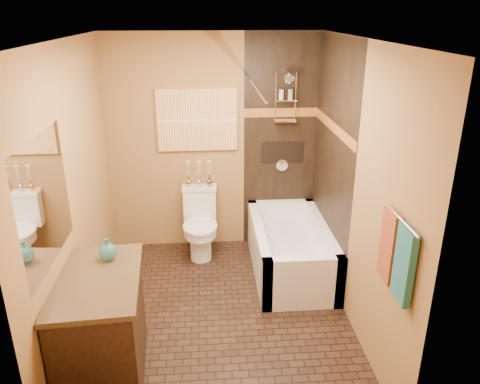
{
  "coord_description": "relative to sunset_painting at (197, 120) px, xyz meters",
  "views": [
    {
      "loc": [
        -0.1,
        -3.72,
        2.72
      ],
      "look_at": [
        0.22,
        0.4,
        1.09
      ],
      "focal_mm": 35.0,
      "sensor_mm": 36.0,
      "label": 1
    }
  ],
  "objects": [
    {
      "name": "alcove_tile_back",
      "position": [
        0.95,
        0.01,
        -0.3
      ],
      "size": [
        0.85,
        0.01,
        2.5
      ],
      "primitive_type": "cube",
      "color": "black",
      "rests_on": "wall_back"
    },
    {
      "name": "ceiling",
      "position": [
        0.18,
        -1.48,
        0.95
      ],
      "size": [
        3.0,
        3.0,
        0.0
      ],
      "primitive_type": "plane",
      "color": "silver",
      "rests_on": "wall_back"
    },
    {
      "name": "wall_left",
      "position": [
        -1.02,
        -1.48,
        -0.3
      ],
      "size": [
        0.02,
        3.0,
        2.5
      ],
      "primitive_type": "cube",
      "color": "olive",
      "rests_on": "floor"
    },
    {
      "name": "vanity",
      "position": [
        -0.74,
        -2.18,
        -1.1
      ],
      "size": [
        0.68,
        1.05,
        0.89
      ],
      "rotation": [
        0.0,
        0.0,
        0.07
      ],
      "color": "black",
      "rests_on": "floor"
    },
    {
      "name": "toilet",
      "position": [
        -0.0,
        -0.26,
        -1.15
      ],
      "size": [
        0.4,
        0.59,
        0.79
      ],
      "rotation": [
        0.0,
        0.0,
        -0.03
      ],
      "color": "white",
      "rests_on": "floor"
    },
    {
      "name": "towel_bar",
      "position": [
        1.33,
        -2.53,
        -0.1
      ],
      "size": [
        0.02,
        0.55,
        0.02
      ],
      "primitive_type": "cylinder",
      "rotation": [
        1.57,
        0.0,
        0.0
      ],
      "color": "silver",
      "rests_on": "wall_right"
    },
    {
      "name": "towel_rust",
      "position": [
        1.34,
        -2.4,
        -0.37
      ],
      "size": [
        0.05,
        0.22,
        0.52
      ],
      "primitive_type": "cube",
      "color": "maroon",
      "rests_on": "towel_bar"
    },
    {
      "name": "bathtub",
      "position": [
        0.98,
        -0.73,
        -1.33
      ],
      "size": [
        0.8,
        1.5,
        0.55
      ],
      "color": "white",
      "rests_on": "floor"
    },
    {
      "name": "wall_front",
      "position": [
        0.18,
        -2.98,
        -0.3
      ],
      "size": [
        2.4,
        0.02,
        2.5
      ],
      "primitive_type": "cube",
      "color": "olive",
      "rests_on": "floor"
    },
    {
      "name": "sunset_painting",
      "position": [
        0.0,
        0.0,
        0.0
      ],
      "size": [
        0.9,
        0.04,
        0.7
      ],
      "primitive_type": "cube",
      "color": "orange",
      "rests_on": "wall_back"
    },
    {
      "name": "alcove_niche",
      "position": [
        0.98,
        0.01,
        -0.4
      ],
      "size": [
        0.5,
        0.01,
        0.25
      ],
      "primitive_type": "cube",
      "color": "black",
      "rests_on": "alcove_tile_back"
    },
    {
      "name": "bud_vases",
      "position": [
        -0.0,
        -0.09,
        -0.6
      ],
      "size": [
        0.31,
        0.06,
        0.3
      ],
      "color": "gold",
      "rests_on": "toilet"
    },
    {
      "name": "teal_bottle",
      "position": [
        -0.7,
        -1.92,
        -0.57
      ],
      "size": [
        0.17,
        0.17,
        0.22
      ],
      "primitive_type": null,
      "rotation": [
        0.0,
        0.0,
        -0.26
      ],
      "color": "#26726F",
      "rests_on": "vanity"
    },
    {
      "name": "mosaic_band_right",
      "position": [
        1.36,
        -0.73,
        0.07
      ],
      "size": [
        0.01,
        1.5,
        0.1
      ],
      "primitive_type": "cube",
      "color": "brown",
      "rests_on": "alcove_tile_right"
    },
    {
      "name": "mosaic_band_back",
      "position": [
        0.95,
        0.0,
        0.07
      ],
      "size": [
        0.85,
        0.01,
        0.1
      ],
      "primitive_type": "cube",
      "color": "brown",
      "rests_on": "alcove_tile_back"
    },
    {
      "name": "towel_teal",
      "position": [
        1.34,
        -2.66,
        -0.37
      ],
      "size": [
        0.05,
        0.22,
        0.52
      ],
      "primitive_type": "cube",
      "color": "#1E5E65",
      "rests_on": "towel_bar"
    },
    {
      "name": "shower_fixtures",
      "position": [
        0.98,
        -0.1,
        0.12
      ],
      "size": [
        0.24,
        0.33,
        1.16
      ],
      "color": "silver",
      "rests_on": "floor"
    },
    {
      "name": "curtain_rod",
      "position": [
        0.58,
        -0.73,
        0.47
      ],
      "size": [
        0.03,
        1.55,
        0.03
      ],
      "primitive_type": "cylinder",
      "rotation": [
        1.57,
        0.0,
        0.0
      ],
      "color": "silver",
      "rests_on": "wall_back"
    },
    {
      "name": "floor",
      "position": [
        0.18,
        -1.48,
        -1.55
      ],
      "size": [
        3.0,
        3.0,
        0.0
      ],
      "primitive_type": "plane",
      "color": "black",
      "rests_on": "ground"
    },
    {
      "name": "alcove_tile_right",
      "position": [
        1.37,
        -0.73,
        -0.3
      ],
      "size": [
        0.01,
        1.5,
        2.5
      ],
      "primitive_type": "cube",
      "color": "black",
      "rests_on": "wall_right"
    },
    {
      "name": "wall_back",
      "position": [
        0.18,
        0.02,
        -0.3
      ],
      "size": [
        2.4,
        0.02,
        2.5
      ],
      "primitive_type": "cube",
      "color": "olive",
      "rests_on": "floor"
    },
    {
      "name": "wall_right",
      "position": [
        1.38,
        -1.48,
        -0.3
      ],
      "size": [
        0.02,
        3.0,
        2.5
      ],
      "primitive_type": "cube",
      "color": "olive",
      "rests_on": "floor"
    },
    {
      "name": "vanity_mirror",
      "position": [
        -1.01,
        -2.18,
        -0.05
      ],
      "size": [
        0.01,
        1.0,
        0.9
      ],
      "primitive_type": "cube",
      "color": "white",
      "rests_on": "wall_left"
    }
  ]
}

